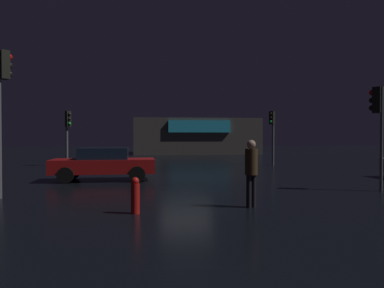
% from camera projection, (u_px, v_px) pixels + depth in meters
% --- Properties ---
extents(ground_plane, '(120.00, 120.00, 0.00)m').
position_uv_depth(ground_plane, '(186.00, 176.00, 17.94)').
color(ground_plane, black).
extents(store_building, '(14.16, 8.74, 4.06)m').
position_uv_depth(store_building, '(195.00, 136.00, 43.40)').
color(store_building, '#4C4742').
rests_on(store_building, ground).
extents(traffic_signal_main, '(0.42, 0.42, 3.66)m').
position_uv_depth(traffic_signal_main, '(272.00, 128.00, 24.49)').
color(traffic_signal_main, '#595B60').
rests_on(traffic_signal_main, ground).
extents(traffic_signal_opposite, '(0.42, 0.42, 3.65)m').
position_uv_depth(traffic_signal_opposite, '(68.00, 128.00, 24.01)').
color(traffic_signal_opposite, '#595B60').
rests_on(traffic_signal_opposite, ground).
extents(traffic_signal_cross_left, '(0.42, 0.42, 4.60)m').
position_uv_depth(traffic_signal_cross_left, '(3.00, 91.00, 11.22)').
color(traffic_signal_cross_left, '#595B60').
rests_on(traffic_signal_cross_left, ground).
extents(traffic_signal_cross_right, '(0.42, 0.42, 3.67)m').
position_uv_depth(traffic_signal_cross_right, '(377.00, 111.00, 12.75)').
color(traffic_signal_cross_right, '#595B60').
rests_on(traffic_signal_cross_right, ground).
extents(car_near, '(4.49, 2.17, 1.44)m').
position_uv_depth(car_near, '(104.00, 163.00, 15.90)').
color(car_near, '#A51414').
rests_on(car_near, ground).
extents(pedestrian, '(0.45, 0.45, 1.83)m').
position_uv_depth(pedestrian, '(251.00, 168.00, 9.75)').
color(pedestrian, black).
rests_on(pedestrian, ground).
extents(fire_hydrant, '(0.22, 0.22, 0.91)m').
position_uv_depth(fire_hydrant, '(135.00, 196.00, 8.97)').
color(fire_hydrant, red).
rests_on(fire_hydrant, ground).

